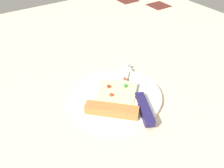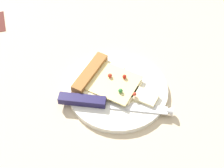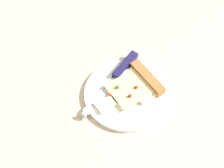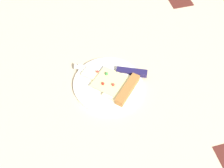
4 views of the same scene
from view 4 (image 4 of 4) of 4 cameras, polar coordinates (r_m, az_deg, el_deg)
ground_plane at (r=91.82cm, az=4.32°, el=-4.34°), size 159.57×159.57×3.00cm
plate at (r=93.91cm, az=-0.79°, el=-0.01°), size 22.15×22.15×1.30cm
pizza_slice at (r=91.99cm, az=0.61°, el=-0.10°), size 17.73×17.91×2.29cm
knife at (r=95.79cm, az=1.13°, el=2.60°), size 11.74×22.76×2.45cm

